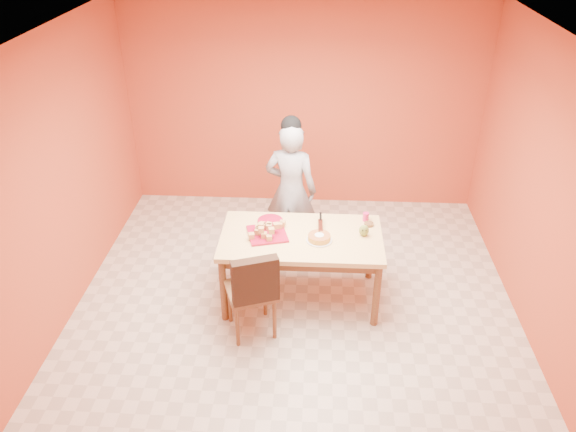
# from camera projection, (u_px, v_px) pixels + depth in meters

# --- Properties ---
(floor) EXTENTS (5.00, 5.00, 0.00)m
(floor) POSITION_uv_depth(u_px,v_px,m) (294.00, 319.00, 5.62)
(floor) COLOR beige
(floor) RESTS_ON ground
(ceiling) EXTENTS (5.00, 5.00, 0.00)m
(ceiling) POSITION_uv_depth(u_px,v_px,m) (296.00, 45.00, 4.25)
(ceiling) COLOR white
(ceiling) RESTS_ON wall_back
(wall_back) EXTENTS (4.50, 0.00, 4.50)m
(wall_back) POSITION_uv_depth(u_px,v_px,m) (304.00, 106.00, 7.09)
(wall_back) COLOR #B54729
(wall_back) RESTS_ON floor
(wall_left) EXTENTS (0.00, 5.00, 5.00)m
(wall_left) POSITION_uv_depth(u_px,v_px,m) (45.00, 194.00, 5.05)
(wall_left) COLOR #B54729
(wall_left) RESTS_ON floor
(wall_right) EXTENTS (0.00, 5.00, 5.00)m
(wall_right) POSITION_uv_depth(u_px,v_px,m) (555.00, 208.00, 4.83)
(wall_right) COLOR #B54729
(wall_right) RESTS_ON floor
(dining_table) EXTENTS (1.60, 0.90, 0.76)m
(dining_table) POSITION_uv_depth(u_px,v_px,m) (301.00, 244.00, 5.59)
(dining_table) COLOR #EDBB7C
(dining_table) RESTS_ON floor
(dining_chair) EXTENTS (0.58, 0.64, 0.96)m
(dining_chair) POSITION_uv_depth(u_px,v_px,m) (250.00, 290.00, 5.22)
(dining_chair) COLOR brown
(dining_chair) RESTS_ON floor
(pastry_pile) EXTENTS (0.33, 0.33, 0.11)m
(pastry_pile) POSITION_uv_depth(u_px,v_px,m) (267.00, 228.00, 5.52)
(pastry_pile) COLOR tan
(pastry_pile) RESTS_ON pastry_platter
(person) EXTENTS (0.64, 0.48, 1.60)m
(person) POSITION_uv_depth(u_px,v_px,m) (291.00, 191.00, 6.28)
(person) COLOR #9B9C9E
(person) RESTS_ON floor
(pastry_platter) EXTENTS (0.45, 0.45, 0.02)m
(pastry_platter) POSITION_uv_depth(u_px,v_px,m) (267.00, 234.00, 5.56)
(pastry_platter) COLOR maroon
(pastry_platter) RESTS_ON dining_table
(red_dinner_plate) EXTENTS (0.32, 0.32, 0.02)m
(red_dinner_plate) POSITION_uv_depth(u_px,v_px,m) (270.00, 221.00, 5.78)
(red_dinner_plate) COLOR maroon
(red_dinner_plate) RESTS_ON dining_table
(white_cake_plate) EXTENTS (0.31, 0.31, 0.01)m
(white_cake_plate) POSITION_uv_depth(u_px,v_px,m) (319.00, 240.00, 5.47)
(white_cake_plate) COLOR silver
(white_cake_plate) RESTS_ON dining_table
(sponge_cake) EXTENTS (0.23, 0.23, 0.05)m
(sponge_cake) POSITION_uv_depth(u_px,v_px,m) (319.00, 237.00, 5.45)
(sponge_cake) COLOR gold
(sponge_cake) RESTS_ON white_cake_plate
(cake_server) EXTENTS (0.05, 0.23, 0.01)m
(cake_server) POSITION_uv_depth(u_px,v_px,m) (320.00, 225.00, 5.59)
(cake_server) COLOR white
(cake_server) RESTS_ON sponge_cake
(egg_ornament) EXTENTS (0.12, 0.11, 0.12)m
(egg_ornament) POSITION_uv_depth(u_px,v_px,m) (364.00, 231.00, 5.51)
(egg_ornament) COLOR olive
(egg_ornament) RESTS_ON dining_table
(magenta_glass) EXTENTS (0.08, 0.08, 0.09)m
(magenta_glass) POSITION_uv_depth(u_px,v_px,m) (366.00, 217.00, 5.78)
(magenta_glass) COLOR #CE1E61
(magenta_glass) RESTS_ON dining_table
(checker_tin) EXTENTS (0.11, 0.11, 0.03)m
(checker_tin) POSITION_uv_depth(u_px,v_px,m) (369.00, 224.00, 5.71)
(checker_tin) COLOR #33160E
(checker_tin) RESTS_ON dining_table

